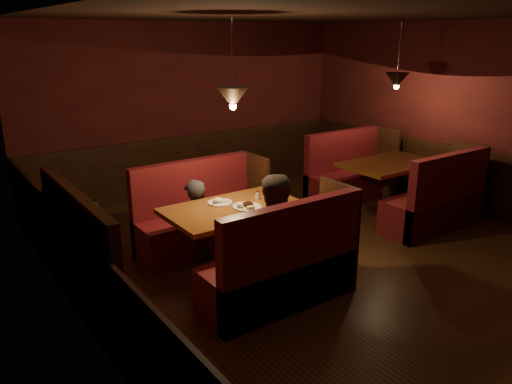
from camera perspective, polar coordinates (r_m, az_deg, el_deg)
room at (r=5.96m, az=6.18°, el=1.52°), size 6.02×7.02×2.92m
main_table at (r=5.71m, az=-2.33°, el=-3.46°), size 1.55×0.94×1.08m
main_bench_far at (r=6.52m, az=-6.38°, el=-3.36°), size 1.70×0.61×1.16m
main_bench_near at (r=5.17m, az=3.23°, el=-9.08°), size 1.70×0.61×1.16m
second_table at (r=7.95m, az=14.95°, el=1.83°), size 1.46×0.94×0.83m
second_bench_far at (r=8.60m, az=10.55°, el=1.62°), size 1.62×0.61×1.16m
second_bench_near at (r=7.55m, az=20.00°, el=-1.43°), size 1.62×0.61×1.16m
diner_a at (r=6.10m, az=-7.07°, el=-1.65°), size 0.57×0.43×1.39m
diner_b at (r=5.25m, az=2.74°, el=-3.14°), size 0.89×0.73×1.67m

